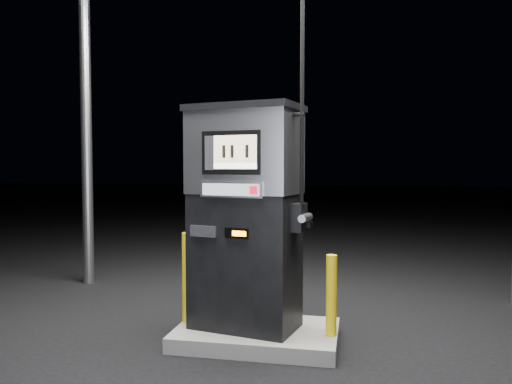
# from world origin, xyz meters

# --- Properties ---
(ground) EXTENTS (80.00, 80.00, 0.00)m
(ground) POSITION_xyz_m (0.00, 0.00, 0.00)
(ground) COLOR black
(ground) RESTS_ON ground
(pump_island) EXTENTS (1.60, 1.00, 0.15)m
(pump_island) POSITION_xyz_m (0.00, 0.00, 0.07)
(pump_island) COLOR #63645F
(pump_island) RESTS_ON ground
(fuel_dispenser) EXTENTS (1.27, 0.87, 4.59)m
(fuel_dispenser) POSITION_xyz_m (-0.12, -0.01, 1.29)
(fuel_dispenser) COLOR black
(fuel_dispenser) RESTS_ON pump_island
(bollard_left) EXTENTS (0.16, 0.16, 0.93)m
(bollard_left) POSITION_xyz_m (-0.74, 0.06, 0.61)
(bollard_left) COLOR yellow
(bollard_left) RESTS_ON pump_island
(bollard_right) EXTENTS (0.11, 0.11, 0.77)m
(bollard_right) POSITION_xyz_m (0.74, -0.08, 0.54)
(bollard_right) COLOR yellow
(bollard_right) RESTS_ON pump_island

